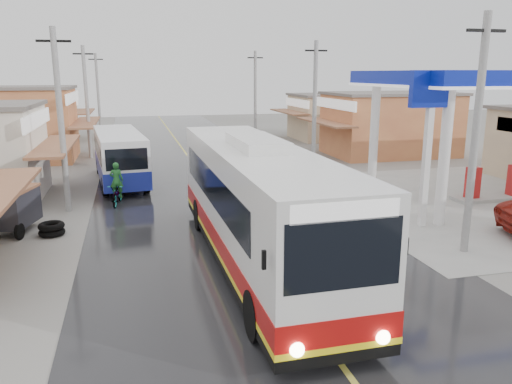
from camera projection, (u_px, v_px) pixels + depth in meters
ground at (272, 271)px, 15.79m from camera, size 120.00×120.00×0.00m
road at (203, 177)px, 29.93m from camera, size 12.00×90.00×0.02m
centre_line at (203, 177)px, 29.93m from camera, size 0.15×90.00×0.01m
shopfronts_right at (452, 175)px, 30.68m from camera, size 11.00×44.00×4.80m
utility_poles_left at (82, 180)px, 29.21m from camera, size 1.60×50.00×8.00m
utility_poles_right at (313, 172)px, 31.60m from camera, size 1.60×36.00×8.00m
coach_bus at (256, 204)px, 15.95m from camera, size 3.11×13.33×4.15m
second_bus at (119, 156)px, 28.09m from camera, size 3.18×8.84×2.87m
cyclist at (117, 191)px, 23.47m from camera, size 0.98×2.01×2.08m
tricycle_near at (12, 207)px, 19.42m from camera, size 1.99×2.57×1.75m
tyre_stack at (52, 229)px, 19.17m from camera, size 0.98×0.98×0.50m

